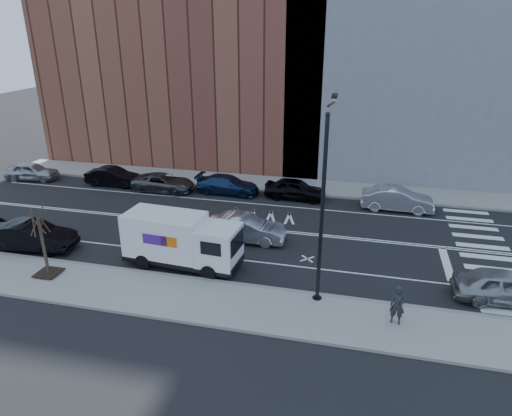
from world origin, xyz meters
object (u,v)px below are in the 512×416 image
at_px(far_parked_b, 113,177).
at_px(fedex_van, 181,240).
at_px(driving_sedan, 245,228).
at_px(far_parked_a, 32,171).
at_px(near_parked_front, 506,287).
at_px(pedestrian, 398,305).

bearing_deg(far_parked_b, fedex_van, -136.84).
distance_m(fedex_van, driving_sedan, 4.63).
height_order(far_parked_a, near_parked_front, near_parked_front).
height_order(far_parked_b, pedestrian, pedestrian).
xyz_separation_m(far_parked_b, driving_sedan, (13.14, -7.48, 0.07)).
bearing_deg(far_parked_b, near_parked_front, -112.35).
distance_m(far_parked_a, near_parked_front, 36.00).
bearing_deg(far_parked_b, driving_sedan, -119.69).
xyz_separation_m(near_parked_front, pedestrian, (-5.09, -3.16, 0.24)).
relative_size(fedex_van, far_parked_a, 1.49).
bearing_deg(fedex_van, far_parked_a, 152.93).
bearing_deg(near_parked_front, far_parked_a, 70.40).
xyz_separation_m(far_parked_a, near_parked_front, (34.37, -10.72, 0.06)).
height_order(fedex_van, driving_sedan, fedex_van).
xyz_separation_m(far_parked_b, near_parked_front, (26.87, -11.03, 0.07)).
bearing_deg(near_parked_front, fedex_van, 88.59).
height_order(far_parked_a, pedestrian, pedestrian).
distance_m(far_parked_a, far_parked_b, 7.51).
distance_m(fedex_van, pedestrian, 11.57).
xyz_separation_m(fedex_van, far_parked_b, (-10.59, 11.28, -0.80)).
distance_m(far_parked_b, near_parked_front, 29.05).
xyz_separation_m(fedex_van, driving_sedan, (2.55, 3.80, -0.73)).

